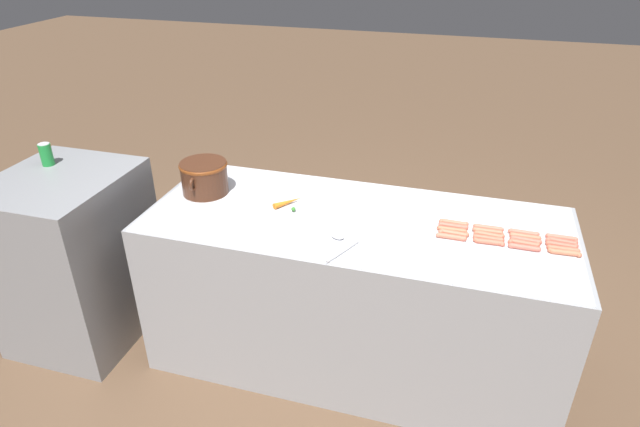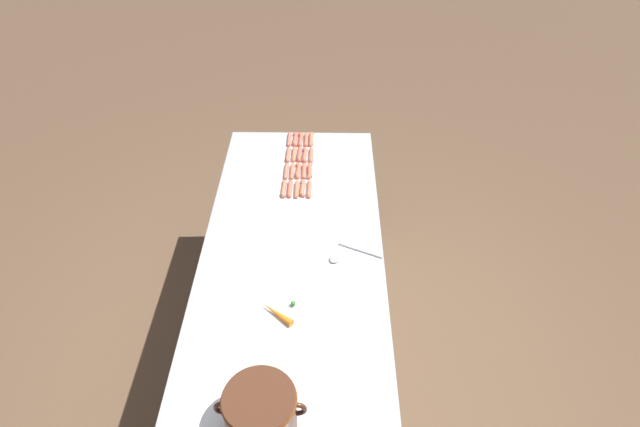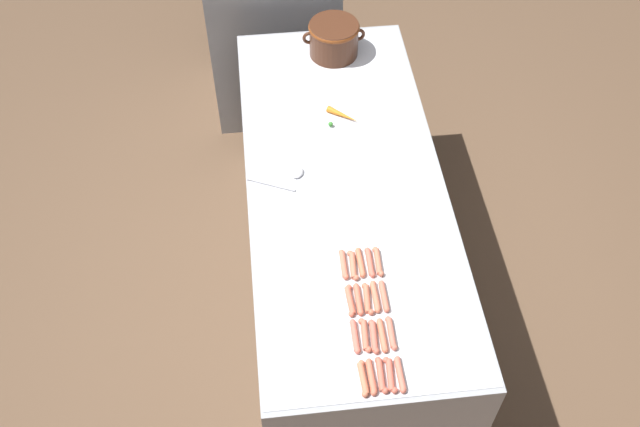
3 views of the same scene
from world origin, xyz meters
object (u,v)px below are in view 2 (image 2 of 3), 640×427
object	(u,v)px
hot_dog_11	(296,189)
hot_dog_14	(292,171)
hot_dog_6	(304,171)
serving_spoon	(344,255)
hot_dog_16	(289,139)
hot_dog_4	(306,139)
hot_dog_9	(300,154)
hot_dog_18	(286,171)
hot_dog_0	(311,139)
hot_dog_12	(295,139)
carrot	(278,312)
hot_dog_15	(290,189)
hot_dog_7	(303,188)
hot_dog_8	(300,140)
hot_dog_13	(294,154)
hot_dog_2	(310,171)
hot_dog_3	(309,189)
bean_pot	(260,410)
hot_dog_1	(311,155)
hot_dog_5	(305,155)
hot_dog_10	(298,171)
hot_dog_19	(284,189)
hot_dog_17	(288,155)

from	to	relation	value
hot_dog_11	hot_dog_14	size ratio (longest dim) A/B	1.00
hot_dog_6	serving_spoon	xyz separation A→B (m)	(-0.21, 0.66, -0.00)
hot_dog_16	hot_dog_4	bearing A→B (deg)	178.85
hot_dog_9	hot_dog_11	bearing A→B (deg)	89.35
hot_dog_4	hot_dog_18	xyz separation A→B (m)	(0.10, 0.33, 0.00)
hot_dog_0	hot_dog_14	world-z (taller)	same
hot_dog_12	hot_dog_0	bearing A→B (deg)	-178.39
hot_dog_9	carrot	size ratio (longest dim) A/B	0.93
hot_dog_0	hot_dog_15	size ratio (longest dim) A/B	1.00
hot_dog_7	hot_dog_8	size ratio (longest dim) A/B	1.00
hot_dog_13	hot_dog_0	bearing A→B (deg)	-120.51
hot_dog_14	hot_dog_8	bearing A→B (deg)	-95.27
hot_dog_2	hot_dog_3	bearing A→B (deg)	90.87
bean_pot	hot_dog_4	bearing A→B (deg)	-92.85
hot_dog_1	hot_dog_18	bearing A→B (deg)	49.75
hot_dog_13	bean_pot	xyz separation A→B (m)	(0.02, 1.66, 0.09)
hot_dog_8	hot_dog_4	bearing A→B (deg)	-175.36
hot_dog_1	hot_dog_15	world-z (taller)	same
hot_dog_6	hot_dog_1	bearing A→B (deg)	-102.62
hot_dog_1	hot_dog_2	xyz separation A→B (m)	(0.00, 0.16, 0.00)
hot_dog_14	hot_dog_18	world-z (taller)	same
hot_dog_5	hot_dog_10	distance (m)	0.16
hot_dog_10	hot_dog_12	size ratio (longest dim) A/B	1.00
hot_dog_3	hot_dog_19	world-z (taller)	same
hot_dog_11	carrot	distance (m)	0.84
hot_dog_1	serving_spoon	world-z (taller)	hot_dog_1
hot_dog_17	serving_spoon	xyz separation A→B (m)	(-0.31, 0.82, -0.00)
hot_dog_9	hot_dog_10	size ratio (longest dim) A/B	1.00
hot_dog_13	hot_dog_3	bearing A→B (deg)	106.73
hot_dog_12	serving_spoon	bearing A→B (deg)	105.78
hot_dog_3	hot_dog_12	size ratio (longest dim) A/B	1.00
hot_dog_8	hot_dog_14	world-z (taller)	same
hot_dog_18	bean_pot	distance (m)	1.49
hot_dog_6	hot_dog_10	bearing A→B (deg)	-3.49
hot_dog_9	hot_dog_12	xyz separation A→B (m)	(0.03, -0.16, 0.00)
hot_dog_5	hot_dog_11	bearing A→B (deg)	83.96
hot_dog_15	serving_spoon	world-z (taller)	hot_dog_15
hot_dog_0	hot_dog_7	size ratio (longest dim) A/B	1.00
hot_dog_11	hot_dog_12	size ratio (longest dim) A/B	1.00
hot_dog_10	hot_dog_18	world-z (taller)	same
hot_dog_1	hot_dog_19	distance (m)	0.35
hot_dog_2	hot_dog_16	bearing A→B (deg)	-67.50
hot_dog_1	hot_dog_2	distance (m)	0.16
hot_dog_0	hot_dog_10	size ratio (longest dim) A/B	1.00
serving_spoon	carrot	size ratio (longest dim) A/B	1.68
hot_dog_4	serving_spoon	world-z (taller)	hot_dog_4
serving_spoon	hot_dog_15	bearing A→B (deg)	-60.41
hot_dog_11	hot_dog_1	bearing A→B (deg)	-102.29
hot_dog_17	serving_spoon	size ratio (longest dim) A/B	0.55
hot_dog_14	hot_dog_12	bearing A→B (deg)	-89.89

